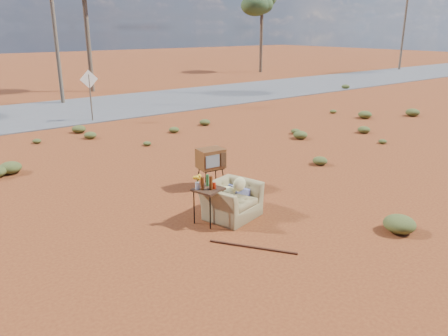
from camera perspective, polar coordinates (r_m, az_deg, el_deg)
ground at (r=9.10m, az=2.29°, el=-7.42°), size 140.00×140.00×0.00m
highway at (r=22.30m, az=-23.18°, el=6.47°), size 140.00×7.00×0.04m
armchair at (r=9.38m, az=1.14°, el=-3.54°), size 1.45×1.15×0.99m
tv_unit at (r=10.91m, az=-1.75°, el=1.18°), size 0.68×0.57×1.01m
side_table at (r=8.89m, az=-2.37°, el=-2.56°), size 0.65×0.65×1.06m
rusty_bar at (r=8.21m, az=3.78°, el=-10.26°), size 0.99×1.39×0.04m
road_sign at (r=19.68m, az=-17.15°, el=10.15°), size 0.78×0.06×2.19m
eucalyptus_right at (r=40.83m, az=5.01°, el=20.72°), size 3.20×3.20×7.10m
utility_pole_center at (r=24.91m, az=-21.33°, el=17.34°), size 1.40×0.20×8.00m
utility_pole_east at (r=45.93m, az=22.51°, el=16.94°), size 1.40×0.20×8.00m
scrub_patch at (r=12.21m, az=-14.06°, el=-0.55°), size 17.49×8.07×0.33m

